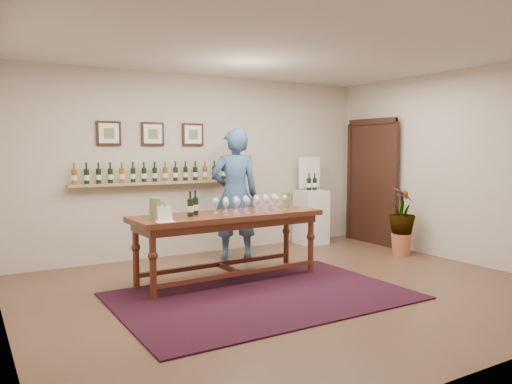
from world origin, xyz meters
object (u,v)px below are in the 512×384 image
display_pedestal (311,217)px  potted_plant (402,221)px  person (235,194)px  tasting_table (228,223)px

display_pedestal → potted_plant: (0.64, -1.49, 0.07)m
display_pedestal → person: 1.84m
display_pedestal → potted_plant: display_pedestal is taller
tasting_table → person: (0.66, 1.05, 0.25)m
potted_plant → person: (-2.36, 1.10, 0.44)m
display_pedestal → potted_plant: bearing=-66.8°
display_pedestal → potted_plant: 1.62m
potted_plant → person: bearing=155.1°
potted_plant → person: 2.64m
display_pedestal → person: bearing=-167.1°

